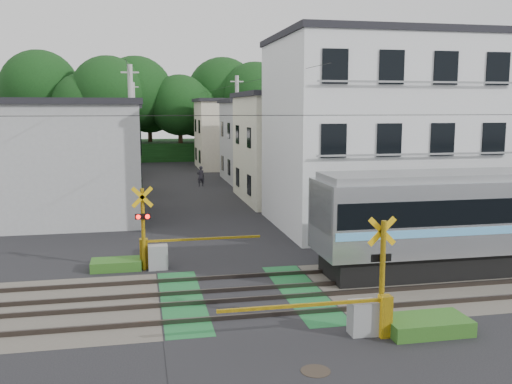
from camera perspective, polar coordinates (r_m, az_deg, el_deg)
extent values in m
plane|color=black|center=(18.13, -1.29, -10.39)|extent=(120.00, 120.00, 0.00)
cube|color=#47423A|center=(18.13, -1.29, -10.38)|extent=(120.00, 6.00, 0.00)
cube|color=black|center=(18.13, -1.29, -10.37)|extent=(5.20, 120.00, 0.00)
cube|color=#145126|center=(17.90, -7.39, -10.68)|extent=(1.30, 6.00, 0.00)
cube|color=#145126|center=(18.54, 4.59, -9.95)|extent=(1.30, 6.00, 0.00)
cube|color=#3F3833|center=(16.35, -0.07, -12.26)|extent=(120.00, 0.08, 0.14)
cube|color=#3F3833|center=(17.64, -0.99, -10.69)|extent=(120.00, 0.08, 0.14)
cube|color=#3F3833|center=(18.57, -1.57, -9.69)|extent=(120.00, 0.08, 0.14)
cube|color=#3F3833|center=(19.89, -2.28, -8.46)|extent=(120.00, 0.08, 0.14)
cube|color=black|center=(20.75, 13.24, -7.33)|extent=(2.32, 2.12, 0.58)
cube|color=black|center=(19.34, 6.57, -1.59)|extent=(0.10, 2.33, 1.51)
cylinder|color=#ECB20C|center=(15.23, 12.50, -8.36)|extent=(0.14, 0.14, 3.00)
cube|color=#ECB20C|center=(15.03, 12.49, -3.87)|extent=(0.77, 0.05, 0.77)
cube|color=#ECB20C|center=(15.03, 12.49, -3.87)|extent=(0.77, 0.05, 0.77)
cube|color=black|center=(15.19, 12.40, -6.45)|extent=(0.55, 0.05, 0.20)
sphere|color=#FF0C07|center=(15.18, 11.76, -6.44)|extent=(0.16, 0.16, 0.16)
sphere|color=#FF0C07|center=(15.30, 12.86, -6.35)|extent=(0.16, 0.16, 0.16)
cube|color=gray|center=(15.38, 10.63, -12.27)|extent=(0.70, 0.50, 0.90)
cube|color=#ECB20C|center=(15.32, 12.77, -12.02)|extent=(0.30, 0.30, 1.10)
cube|color=#ECB20C|center=(14.42, 4.49, -11.24)|extent=(4.20, 0.08, 0.08)
cylinder|color=#ECB20C|center=(20.94, -11.21, -3.71)|extent=(0.14, 0.14, 3.00)
cube|color=#ECB20C|center=(20.63, -11.31, -0.51)|extent=(0.77, 0.05, 0.77)
cube|color=#ECB20C|center=(20.63, -11.31, -0.51)|extent=(0.77, 0.05, 0.77)
cube|color=black|center=(20.74, -11.25, -2.42)|extent=(0.55, 0.05, 0.20)
sphere|color=#FF0C07|center=(20.69, -11.69, -2.46)|extent=(0.16, 0.16, 0.16)
sphere|color=#FF0C07|center=(20.69, -10.81, -2.43)|extent=(0.16, 0.16, 0.16)
cube|color=gray|center=(21.19, -9.77, -6.44)|extent=(0.70, 0.50, 0.90)
cube|color=#ECB20C|center=(21.40, -11.15, -6.06)|extent=(0.30, 0.30, 1.10)
cube|color=#ECB20C|center=(21.42, -5.13, -4.68)|extent=(4.20, 0.08, 0.08)
cube|color=silver|center=(28.84, 12.10, 5.58)|extent=(10.00, 8.00, 9.00)
cube|color=black|center=(28.99, 12.39, 14.79)|extent=(10.20, 8.16, 0.30)
cube|color=black|center=(24.09, 7.64, -2.03)|extent=(1.10, 0.06, 1.40)
cube|color=black|center=(25.00, 12.95, -1.79)|extent=(1.10, 0.06, 1.40)
cube|color=black|center=(26.10, 17.85, -1.56)|extent=(1.10, 0.06, 1.40)
cube|color=black|center=(27.38, 22.33, -1.33)|extent=(1.10, 0.06, 1.40)
cube|color=gray|center=(25.46, 15.68, -3.09)|extent=(9.00, 0.06, 0.08)
cube|color=black|center=(23.73, 7.78, 5.11)|extent=(1.10, 0.06, 1.40)
cube|color=black|center=(24.65, 13.18, 5.09)|extent=(1.10, 0.06, 1.40)
cube|color=black|center=(25.77, 18.16, 5.03)|extent=(1.10, 0.06, 1.40)
cube|color=black|center=(27.07, 22.68, 4.94)|extent=(1.10, 0.06, 1.40)
cube|color=gray|center=(25.05, 15.95, 3.66)|extent=(9.00, 0.06, 0.08)
cube|color=black|center=(23.75, 7.93, 12.35)|extent=(1.10, 0.06, 1.40)
cube|color=black|center=(24.67, 13.42, 12.06)|extent=(1.10, 0.06, 1.40)
cube|color=black|center=(25.79, 18.47, 11.69)|extent=(1.10, 0.06, 1.40)
cube|color=black|center=(27.09, 23.05, 11.28)|extent=(1.10, 0.06, 1.40)
cube|color=gray|center=(24.99, 16.23, 10.52)|extent=(9.00, 0.06, 0.08)
cube|color=#A3A6A8|center=(31.21, -17.91, 2.80)|extent=(7.00, 7.00, 6.00)
cube|color=black|center=(31.08, -18.17, 8.59)|extent=(7.35, 7.35, 0.30)
cube|color=black|center=(29.49, -11.29, -0.59)|extent=(0.06, 1.00, 1.20)
cube|color=black|center=(32.95, -11.34, 0.35)|extent=(0.06, 1.00, 1.20)
cube|color=black|center=(29.19, -11.45, 4.84)|extent=(0.06, 1.00, 1.20)
cube|color=black|center=(32.68, -11.48, 5.21)|extent=(0.06, 1.00, 1.20)
cube|color=beige|center=(36.34, 4.18, 4.32)|extent=(7.00, 8.00, 6.50)
cube|color=black|center=(36.26, 4.24, 9.69)|extent=(7.35, 8.40, 0.30)
cube|color=black|center=(33.79, -0.71, 0.71)|extent=(0.06, 1.00, 1.20)
cube|color=black|center=(37.70, -1.86, 1.51)|extent=(0.06, 1.00, 1.20)
cube|color=black|center=(33.53, -0.71, 5.46)|extent=(0.06, 1.00, 1.20)
cube|color=black|center=(37.46, -1.88, 5.77)|extent=(0.06, 1.00, 1.20)
cube|color=beige|center=(40.19, -17.24, 3.86)|extent=(8.00, 7.00, 5.80)
cube|color=black|center=(40.08, -17.43, 8.21)|extent=(8.40, 7.35, 0.30)
cube|color=black|center=(38.40, -11.39, 1.48)|extent=(0.06, 1.00, 1.20)
cube|color=black|center=(41.88, -11.42, 2.05)|extent=(0.06, 1.00, 1.20)
cube|color=black|center=(38.17, -11.52, 5.65)|extent=(0.06, 1.00, 1.20)
cube|color=black|center=(41.67, -11.53, 5.87)|extent=(0.06, 1.00, 1.20)
cube|color=#A3A6A8|center=(46.12, 1.27, 5.03)|extent=(7.00, 7.00, 6.20)
cube|color=black|center=(46.04, 1.29, 9.07)|extent=(7.35, 7.35, 0.30)
cube|color=black|center=(43.89, -2.73, 2.49)|extent=(0.06, 1.00, 1.20)
cube|color=black|center=(47.34, -3.38, 2.92)|extent=(0.06, 1.00, 1.20)
cube|color=black|center=(43.69, -2.75, 6.15)|extent=(0.06, 1.00, 1.20)
cube|color=black|center=(47.15, -3.41, 6.31)|extent=(0.06, 1.00, 1.20)
cube|color=beige|center=(50.10, -15.93, 4.87)|extent=(7.00, 8.00, 6.00)
cube|color=black|center=(50.02, -16.07, 8.47)|extent=(7.35, 8.40, 0.30)
cube|color=black|center=(48.10, -11.82, 2.84)|extent=(0.06, 1.00, 1.20)
cube|color=black|center=(52.08, -11.81, 3.26)|extent=(0.06, 1.00, 1.20)
cube|color=black|center=(47.92, -11.92, 6.18)|extent=(0.06, 1.00, 1.20)
cube|color=black|center=(51.91, -11.91, 6.34)|extent=(0.06, 1.00, 1.20)
cube|color=beige|center=(55.77, -1.73, 5.72)|extent=(8.00, 7.00, 6.40)
cube|color=black|center=(55.71, -1.75, 9.17)|extent=(8.40, 7.35, 0.30)
cube|color=black|center=(53.61, -5.65, 3.54)|extent=(0.06, 1.00, 1.20)
cube|color=black|center=(57.08, -6.02, 3.83)|extent=(0.06, 1.00, 1.20)
cube|color=black|center=(53.45, -5.70, 6.53)|extent=(0.06, 1.00, 1.20)
cube|color=black|center=(56.93, -6.07, 6.64)|extent=(0.06, 1.00, 1.20)
cube|color=#113311|center=(67.13, -8.99, 4.21)|extent=(40.00, 10.00, 2.00)
cylinder|color=#332114|center=(66.00, -20.60, 5.43)|extent=(0.50, 0.50, 5.97)
sphere|color=#113311|center=(65.97, -20.82, 9.57)|extent=(8.36, 8.36, 8.36)
cylinder|color=#332114|center=(66.18, -19.30, 4.83)|extent=(0.50, 0.50, 4.42)
sphere|color=#113311|center=(66.08, -19.45, 7.88)|extent=(6.18, 6.18, 6.18)
cylinder|color=#332114|center=(62.46, -16.64, 4.89)|extent=(0.50, 0.50, 4.71)
sphere|color=#113311|center=(62.36, -16.79, 8.35)|extent=(6.59, 6.59, 6.59)
cylinder|color=#332114|center=(62.21, -14.42, 5.38)|extent=(0.50, 0.50, 5.60)
sphere|color=#113311|center=(62.15, -14.57, 9.50)|extent=(7.84, 7.84, 7.84)
cylinder|color=#332114|center=(64.27, -11.77, 5.60)|extent=(0.50, 0.50, 5.70)
sphere|color=#113311|center=(64.22, -11.90, 9.66)|extent=(7.98, 7.98, 7.98)
cylinder|color=#332114|center=(65.90, -10.54, 5.41)|extent=(0.50, 0.50, 5.02)
sphere|color=#113311|center=(65.82, -10.63, 8.90)|extent=(7.03, 7.03, 7.03)
cylinder|color=#332114|center=(63.00, -7.56, 5.19)|extent=(0.50, 0.50, 4.69)
sphere|color=#113311|center=(62.90, -7.62, 8.61)|extent=(6.57, 6.57, 6.57)
cylinder|color=#332114|center=(64.61, -5.86, 5.14)|extent=(0.50, 0.50, 4.33)
sphere|color=#113311|center=(64.50, -5.91, 8.21)|extent=(6.06, 6.06, 6.06)
cylinder|color=#332114|center=(66.43, -3.32, 5.88)|extent=(0.50, 0.50, 5.77)
sphere|color=#113311|center=(66.38, -3.36, 9.87)|extent=(8.08, 8.08, 8.08)
cylinder|color=#332114|center=(64.12, -0.12, 5.65)|extent=(0.50, 0.50, 5.43)
sphere|color=#113311|center=(64.05, -0.12, 9.53)|extent=(7.60, 7.60, 7.60)
cylinder|color=#332114|center=(67.81, 0.92, 5.48)|extent=(0.50, 0.50, 4.67)
sphere|color=#113311|center=(67.72, 0.93, 8.63)|extent=(6.53, 6.53, 6.53)
cylinder|color=#332114|center=(67.43, 3.13, 5.29)|extent=(0.50, 0.50, 4.29)
sphere|color=#113311|center=(67.33, 3.16, 8.21)|extent=(6.00, 6.00, 6.00)
cube|color=black|center=(20.23, 15.13, 7.45)|extent=(60.00, 0.02, 0.02)
cylinder|color=#A5A5A0|center=(29.94, -12.28, 4.71)|extent=(0.26, 0.26, 8.00)
cube|color=#A5A5A0|center=(29.94, -12.50, 11.60)|extent=(0.90, 0.08, 0.08)
cylinder|color=#A5A5A0|center=(39.49, -1.90, 5.76)|extent=(0.26, 0.26, 8.00)
cube|color=#A5A5A0|center=(39.49, -1.92, 10.99)|extent=(0.90, 0.08, 0.08)
cylinder|color=#A5A5A0|center=(50.92, -12.05, 6.18)|extent=(0.26, 0.26, 8.00)
cube|color=#A5A5A0|center=(50.91, -12.18, 10.23)|extent=(0.90, 0.08, 0.08)
cube|color=black|center=(40.41, -12.29, 10.46)|extent=(0.02, 42.00, 0.02)
cube|color=black|center=(40.96, -2.28, 10.61)|extent=(0.02, 42.00, 0.02)
imported|color=#2E2C37|center=(42.71, -5.55, 1.57)|extent=(0.60, 0.44, 1.53)
cylinder|color=#2D261E|center=(13.43, 5.97, -17.39)|extent=(0.68, 0.68, 0.02)
cube|color=#2D5E1E|center=(15.99, 16.67, -12.62)|extent=(2.20, 1.20, 0.40)
cube|color=#2D5E1E|center=(21.56, -13.80, -7.05)|extent=(1.80, 1.00, 0.36)
cube|color=#2D5E1E|center=(22.24, 9.01, -6.51)|extent=(1.50, 0.90, 0.30)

